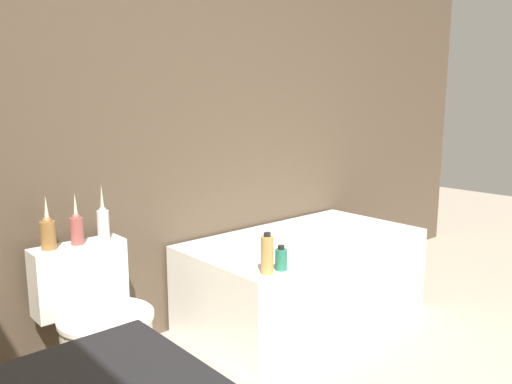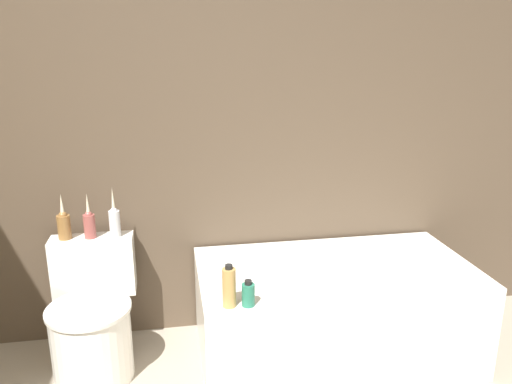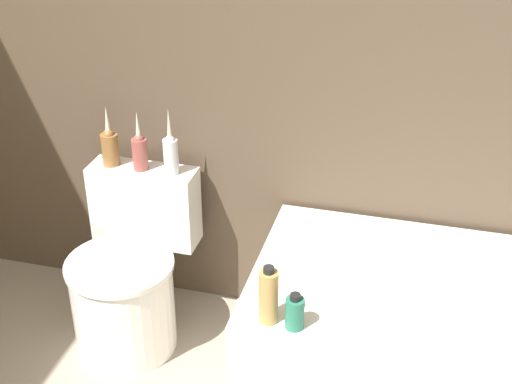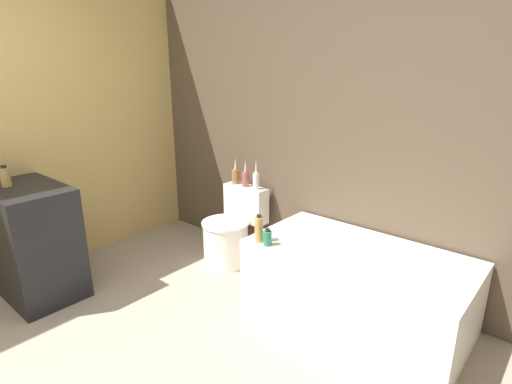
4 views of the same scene
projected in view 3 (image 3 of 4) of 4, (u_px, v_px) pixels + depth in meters
wall_back_tiled at (274, 10)px, 2.56m from camera, size 6.40×0.06×2.60m
bathtub at (460, 350)px, 2.50m from camera, size 1.48×0.79×0.53m
toilet at (129, 279)px, 2.86m from camera, size 0.44×0.56×0.67m
vase_gold at (110, 145)px, 2.83m from camera, size 0.07×0.07×0.25m
vase_silver at (140, 150)px, 2.79m from camera, size 0.06×0.06×0.25m
vase_bronze at (171, 152)px, 2.76m from camera, size 0.06×0.06×0.28m
shampoo_bottle_tall at (268, 296)px, 2.20m from camera, size 0.06×0.06×0.20m
shampoo_bottle_short at (295, 313)px, 2.19m from camera, size 0.06×0.06×0.13m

